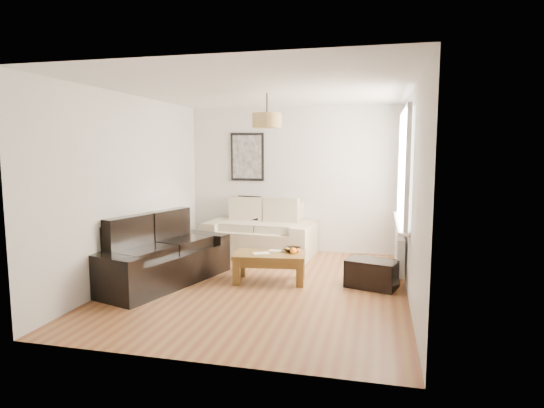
% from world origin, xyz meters
% --- Properties ---
extents(floor, '(4.50, 4.50, 0.00)m').
position_xyz_m(floor, '(0.00, 0.00, 0.00)').
color(floor, brown).
rests_on(floor, ground).
extents(ceiling, '(3.80, 4.50, 0.00)m').
position_xyz_m(ceiling, '(0.00, 0.00, 2.60)').
color(ceiling, white).
rests_on(ceiling, floor).
extents(wall_back, '(3.80, 0.04, 2.60)m').
position_xyz_m(wall_back, '(0.00, 2.25, 1.30)').
color(wall_back, silver).
rests_on(wall_back, floor).
extents(wall_front, '(3.80, 0.04, 2.60)m').
position_xyz_m(wall_front, '(0.00, -2.25, 1.30)').
color(wall_front, silver).
rests_on(wall_front, floor).
extents(wall_left, '(0.04, 4.50, 2.60)m').
position_xyz_m(wall_left, '(-1.90, 0.00, 1.30)').
color(wall_left, silver).
rests_on(wall_left, floor).
extents(wall_right, '(0.04, 4.50, 2.60)m').
position_xyz_m(wall_right, '(1.90, 0.00, 1.30)').
color(wall_right, silver).
rests_on(wall_right, floor).
extents(window_bay, '(0.14, 1.90, 1.60)m').
position_xyz_m(window_bay, '(1.86, 0.80, 1.60)').
color(window_bay, white).
rests_on(window_bay, wall_right).
extents(radiator, '(0.10, 0.90, 0.52)m').
position_xyz_m(radiator, '(1.82, 0.80, 0.38)').
color(radiator, white).
rests_on(radiator, wall_right).
extents(poster, '(0.62, 0.04, 0.87)m').
position_xyz_m(poster, '(-0.85, 2.22, 1.70)').
color(poster, black).
rests_on(poster, wall_back).
extents(pendant_shade, '(0.40, 0.40, 0.20)m').
position_xyz_m(pendant_shade, '(0.00, 0.30, 2.23)').
color(pendant_shade, tan).
rests_on(pendant_shade, ceiling).
extents(loveseat_cream, '(1.90, 1.13, 0.91)m').
position_xyz_m(loveseat_cream, '(-0.48, 1.78, 0.46)').
color(loveseat_cream, beige).
rests_on(loveseat_cream, floor).
extents(sofa_leather, '(1.51, 2.20, 0.87)m').
position_xyz_m(sofa_leather, '(-1.43, -0.14, 0.43)').
color(sofa_leather, black).
rests_on(sofa_leather, floor).
extents(coffee_table, '(1.05, 0.66, 0.40)m').
position_xyz_m(coffee_table, '(0.05, 0.23, 0.20)').
color(coffee_table, brown).
rests_on(coffee_table, floor).
extents(ottoman, '(0.74, 0.59, 0.37)m').
position_xyz_m(ottoman, '(1.45, 0.30, 0.19)').
color(ottoman, black).
rests_on(ottoman, floor).
extents(cushion_left, '(0.45, 0.20, 0.43)m').
position_xyz_m(cushion_left, '(-0.75, 2.00, 0.78)').
color(cushion_left, black).
rests_on(cushion_left, loveseat_cream).
extents(cushion_right, '(0.39, 0.19, 0.38)m').
position_xyz_m(cushion_right, '(-0.07, 2.00, 0.75)').
color(cushion_right, black).
rests_on(cushion_right, loveseat_cream).
extents(fruit_bowl, '(0.26, 0.26, 0.06)m').
position_xyz_m(fruit_bowl, '(0.34, 0.40, 0.43)').
color(fruit_bowl, black).
rests_on(fruit_bowl, coffee_table).
extents(orange_a, '(0.10, 0.10, 0.09)m').
position_xyz_m(orange_a, '(0.38, 0.27, 0.44)').
color(orange_a, orange).
rests_on(orange_a, fruit_bowl).
extents(orange_b, '(0.07, 0.07, 0.06)m').
position_xyz_m(orange_b, '(0.44, 0.31, 0.44)').
color(orange_b, '#F95615').
rests_on(orange_b, fruit_bowl).
extents(orange_c, '(0.07, 0.07, 0.06)m').
position_xyz_m(orange_c, '(0.29, 0.33, 0.44)').
color(orange_c, orange).
rests_on(orange_c, fruit_bowl).
extents(papers, '(0.27, 0.24, 0.01)m').
position_xyz_m(papers, '(-0.06, 0.20, 0.41)').
color(papers, white).
rests_on(papers, coffee_table).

